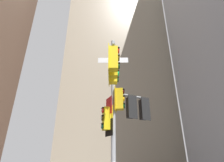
% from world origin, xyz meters
% --- Properties ---
extents(building_mid_block, '(17.52, 17.52, 37.70)m').
position_xyz_m(building_mid_block, '(3.63, 25.58, 18.85)').
color(building_mid_block, tan).
rests_on(building_mid_block, ground).
extents(signal_pole_assembly, '(2.69, 2.99, 8.48)m').
position_xyz_m(signal_pole_assembly, '(0.19, -0.36, 5.05)').
color(signal_pole_assembly, '#9EA0A3').
rests_on(signal_pole_assembly, ground).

